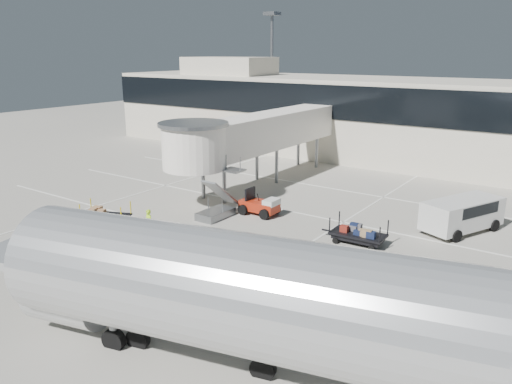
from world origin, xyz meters
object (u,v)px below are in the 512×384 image
Objects in this scene: ground_worker at (149,222)px; aircraft at (263,299)px; baggage_tug at (260,206)px; minivan at (464,212)px; box_cart_near at (155,245)px; belt_loader at (209,144)px; suitcase_cart at (357,235)px; box_cart_far at (107,216)px.

ground_worker is 15.24m from aircraft.
baggage_tug is 12.82m from minivan.
baggage_tug is 0.65× the size of box_cart_near.
belt_loader is 0.21× the size of aircraft.
belt_loader is (-14.17, 22.37, -0.03)m from ground_worker.
box_cart_near is at bearing 140.17° from aircraft.
suitcase_cart is at bearing -35.48° from belt_loader.
minivan is at bearing 9.13° from box_cart_far.
minivan is 0.28× the size of aircraft.
baggage_tug is at bearing 89.26° from box_cart_near.
ground_worker is at bearing 137.64° from aircraft.
ground_worker is 19.14m from minivan.
ground_worker is 26.48m from belt_loader.
belt_loader is at bearing 144.16° from suitcase_cart.
baggage_tug is 0.13× the size of aircraft.
suitcase_cart is (7.55, -1.18, -0.10)m from baggage_tug.
belt_loader is at bearing 92.40° from box_cart_far.
belt_loader is (-24.98, 16.49, 0.24)m from suitcase_cart.
baggage_tug is 7.64m from suitcase_cart.
baggage_tug is at bearing 23.51° from box_cart_far.
minivan is at bearing 47.35° from ground_worker.
aircraft is (10.54, -5.22, 2.29)m from box_cart_near.
baggage_tug is 7.77m from ground_worker.
ground_worker reaches higher than suitcase_cart.
aircraft reaches higher than baggage_tug.
suitcase_cart reaches higher than box_cart_far.
minivan is at bearing 70.35° from aircraft.
suitcase_cart is at bearing -9.41° from baggage_tug.
minivan reaches higher than baggage_tug.
box_cart_far is 22.26m from minivan.
aircraft is at bearing -18.69° from ground_worker.
suitcase_cart is at bearing 47.26° from box_cart_near.
ground_worker is at bearing -118.70° from minivan.
aircraft is at bearing -55.79° from baggage_tug.
suitcase_cart is at bearing -0.00° from box_cart_far.
box_cart_far is at bearing 143.60° from aircraft.
baggage_tug is at bearing -43.35° from belt_loader.
aircraft is (16.88, -7.14, 2.40)m from box_cart_far.
minivan reaches higher than ground_worker.
belt_loader is at bearing 119.24° from aircraft.
suitcase_cart is at bearing 38.74° from ground_worker.
belt_loader is (-17.43, 15.31, 0.14)m from baggage_tug.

